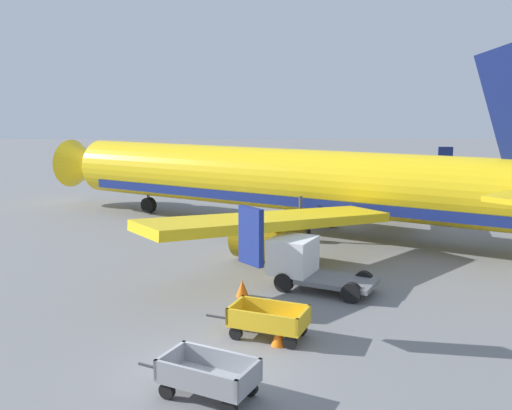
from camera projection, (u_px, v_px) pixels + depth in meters
name	position (u px, v px, depth m)	size (l,w,h in m)	color
ground_plane	(207.00, 374.00, 16.05)	(220.00, 220.00, 0.00)	slate
airplane	(295.00, 181.00, 33.61)	(34.05, 28.40, 11.34)	yellow
baggage_cart_second_in_row	(208.00, 376.00, 14.69)	(3.49, 2.40, 1.07)	gray
baggage_cart_third_in_row	(268.00, 320.00, 18.46)	(3.56, 2.25, 1.07)	gold
service_truck_beside_carts	(303.00, 262.00, 23.43)	(4.76, 3.72, 2.10)	slate
traffic_cone_near_plane	(279.00, 336.00, 17.90)	(0.50, 0.50, 0.65)	orange
traffic_cone_mid_apron	(242.00, 288.00, 22.49)	(0.52, 0.52, 0.68)	orange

